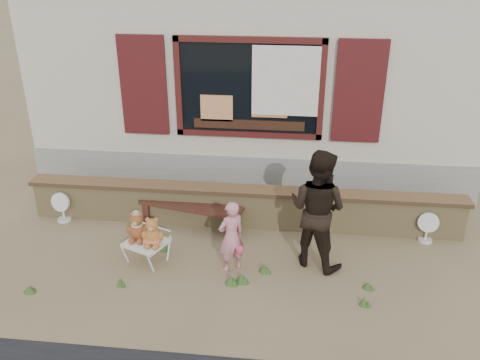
# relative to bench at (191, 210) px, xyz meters

# --- Properties ---
(ground) EXTENTS (80.00, 80.00, 0.00)m
(ground) POSITION_rel_bench_xyz_m (0.83, -0.80, -0.32)
(ground) COLOR brown
(ground) RESTS_ON ground
(shopfront) EXTENTS (8.04, 5.13, 4.00)m
(shopfront) POSITION_rel_bench_xyz_m (0.83, 3.69, 1.68)
(shopfront) COLOR #B7AA94
(shopfront) RESTS_ON ground
(brick_wall) EXTENTS (7.10, 0.36, 0.67)m
(brick_wall) POSITION_rel_bench_xyz_m (0.83, 0.20, 0.02)
(brick_wall) COLOR tan
(brick_wall) RESTS_ON ground
(bench) EXTENTS (1.75, 0.72, 0.44)m
(bench) POSITION_rel_bench_xyz_m (0.00, 0.00, 0.00)
(bench) COLOR #381B13
(bench) RESTS_ON ground
(folding_chair) EXTENTS (0.70, 0.66, 0.34)m
(folding_chair) POSITION_rel_bench_xyz_m (-0.45, -1.03, -0.01)
(folding_chair) COLOR silver
(folding_chair) RESTS_ON ground
(teddy_bear_left) EXTENTS (0.42, 0.39, 0.45)m
(teddy_bear_left) POSITION_rel_bench_xyz_m (-0.58, -0.98, 0.24)
(teddy_bear_left) COLOR brown
(teddy_bear_left) RESTS_ON folding_chair
(teddy_bear_right) EXTENTS (0.40, 0.38, 0.44)m
(teddy_bear_right) POSITION_rel_bench_xyz_m (-0.32, -1.08, 0.24)
(teddy_bear_right) COLOR brown
(teddy_bear_right) RESTS_ON folding_chair
(child) EXTENTS (0.47, 0.44, 1.08)m
(child) POSITION_rel_bench_xyz_m (0.80, -1.09, 0.22)
(child) COLOR pink
(child) RESTS_ON ground
(adult) EXTENTS (1.07, 1.00, 1.77)m
(adult) POSITION_rel_bench_xyz_m (1.98, -0.78, 0.56)
(adult) COLOR black
(adult) RESTS_ON ground
(fan_left) EXTENTS (0.33, 0.22, 0.53)m
(fan_left) POSITION_rel_bench_xyz_m (-2.18, -0.01, -0.06)
(fan_left) COLOR silver
(fan_left) RESTS_ON ground
(fan_right) EXTENTS (0.33, 0.22, 0.51)m
(fan_right) POSITION_rel_bench_xyz_m (3.73, 0.00, -0.06)
(fan_right) COLOR silver
(fan_right) RESTS_ON ground
(grass_tufts) EXTENTS (4.68, 1.42, 0.15)m
(grass_tufts) POSITION_rel_bench_xyz_m (0.92, -1.32, -0.26)
(grass_tufts) COLOR #325321
(grass_tufts) RESTS_ON ground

